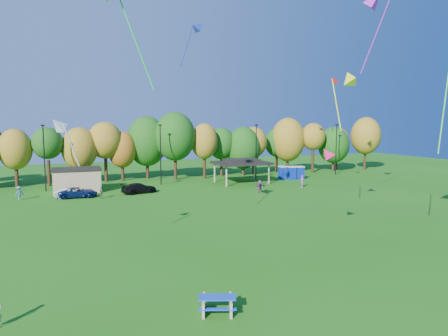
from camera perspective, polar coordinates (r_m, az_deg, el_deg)
name	(u,v)px	position (r m, az deg, el deg)	size (l,w,h in m)	color
ground	(282,286)	(24.07, 8.23, -16.35)	(160.00, 160.00, 0.00)	#19600F
tree_line	(134,144)	(65.59, -12.71, 3.32)	(93.57, 10.55, 11.15)	black
lamp_posts	(161,152)	(60.80, -9.06, 2.21)	(64.50, 0.25, 9.09)	black
utility_building	(77,180)	(57.72, -20.27, -1.59)	(6.30, 4.30, 3.25)	tan
pavilion	(241,162)	(61.87, 2.50, 0.80)	(8.20, 6.20, 3.77)	tan
porta_potties	(291,173)	(67.36, 9.61, -0.65)	(3.75, 2.42, 2.18)	#0C2B9F
picnic_table	(217,303)	(20.77, -0.97, -18.73)	(2.25, 2.07, 0.80)	tan
car_b	(70,193)	(53.44, -21.10, -3.34)	(1.32, 3.79, 1.25)	#9E9EA3
car_c	(78,192)	(53.33, -20.12, -3.30)	(2.14, 4.64, 1.29)	#0C1C4B
car_d	(139,188)	(54.31, -12.02, -2.83)	(1.91, 4.70, 1.36)	black
far_person_0	(260,186)	(53.70, 5.16, -2.64)	(1.58, 0.50, 1.71)	#8C3A88
far_person_1	(302,181)	(59.13, 11.08, -1.87)	(0.64, 0.42, 1.75)	#C55DB8
far_person_3	(101,192)	(51.73, -17.11, -3.35)	(0.89, 0.37, 1.53)	#4D6F44
far_person_4	(19,193)	(54.44, -27.23, -3.21)	(1.10, 0.63, 1.70)	teal
kite_3	(334,80)	(54.70, 15.51, 12.07)	(1.61, 1.37, 1.37)	red
kite_5	(349,78)	(36.81, 17.46, 12.15)	(1.50, 3.36, 5.50)	#E5F019
kite_7	(199,27)	(40.08, -3.61, 19.45)	(2.75, 1.46, 4.45)	navy
kite_10	(375,0)	(45.06, 20.77, 21.51)	(3.61, 4.64, 8.54)	#B424C2
kite_12	(58,125)	(28.44, -22.61, 5.68)	(2.14, 1.60, 3.47)	silver
kite_15	(327,154)	(31.02, 14.48, 2.00)	(1.56, 1.64, 1.30)	#CD0B4D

